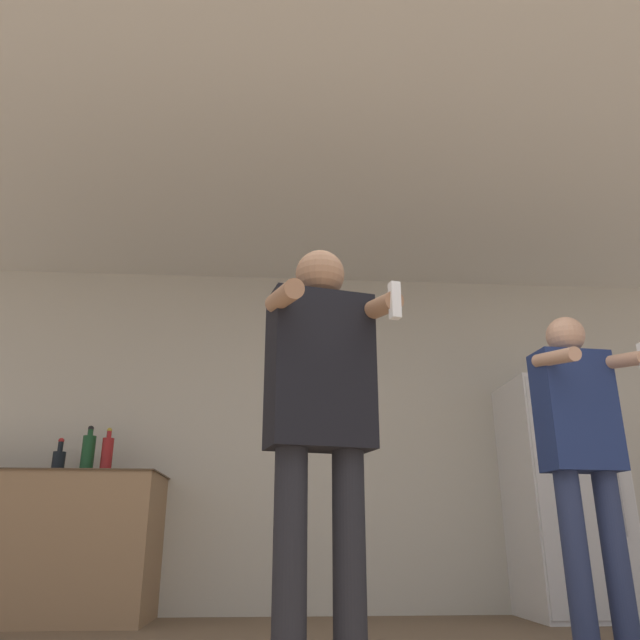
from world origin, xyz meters
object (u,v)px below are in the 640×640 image
Objects in this scene: bottle_green_wine at (59,460)px; bottle_tall_gin at (107,454)px; refrigerator at (564,495)px; bottle_red_label at (88,453)px; person_man_side at (581,442)px; person_woman_foreground at (321,409)px.

bottle_green_wine is 0.32m from bottle_tall_gin.
refrigerator reaches higher than bottle_tall_gin.
bottle_tall_gin reaches higher than bottle_green_wine.
refrigerator is 6.57× the size of bottle_green_wine.
bottle_red_label is (-0.13, -0.00, 0.01)m from bottle_tall_gin.
refrigerator is at bearing 69.76° from person_man_side.
person_man_side reaches higher than bottle_green_wine.
bottle_green_wine is 3.34m from person_man_side.
person_woman_foreground is at bearing -152.39° from person_man_side.
bottle_red_label is (-3.34, 0.05, 0.27)m from refrigerator.
person_woman_foreground reaches higher than bottle_tall_gin.
person_woman_foreground reaches higher than refrigerator.
person_woman_foreground is (1.47, -2.12, -0.09)m from bottle_red_label.
bottle_green_wine is at bearing 128.02° from person_woman_foreground.
person_woman_foreground is at bearing -57.76° from bottle_tall_gin.
bottle_red_label is 3.17m from person_man_side.
refrigerator is at bearing -0.80° from bottle_red_label.
person_woman_foreground reaches higher than bottle_red_label.
bottle_tall_gin is 2.51m from person_woman_foreground.
bottle_tall_gin is at bearing 0.00° from bottle_red_label.
person_man_side reaches higher than bottle_red_label.
bottle_tall_gin is (-3.21, 0.05, 0.26)m from refrigerator.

